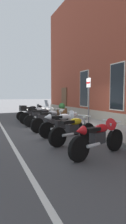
{
  "coord_description": "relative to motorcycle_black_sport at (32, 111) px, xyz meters",
  "views": [
    {
      "loc": [
        8.69,
        -4.05,
        1.67
      ],
      "look_at": [
        -0.83,
        -0.22,
        0.78
      ],
      "focal_mm": 31.74,
      "sensor_mm": 36.0,
      "label": 1
    }
  ],
  "objects": [
    {
      "name": "lane_stripe",
      "position": [
        4.16,
        -2.14,
        -0.57
      ],
      "size": [
        28.11,
        0.12,
        0.01
      ],
      "primitive_type": "cube",
      "color": "silver",
      "rests_on": "ground_plane"
    },
    {
      "name": "parking_sign",
      "position": [
        4.48,
        1.72,
        1.09
      ],
      "size": [
        0.36,
        0.07,
        2.34
      ],
      "color": "#4C4C51",
      "rests_on": "sidewalk"
    },
    {
      "name": "barrel_planter",
      "position": [
        1.27,
        1.6,
        -0.01
      ],
      "size": [
        0.68,
        0.68,
        1.01
      ],
      "color": "brown",
      "rests_on": "sidewalk"
    },
    {
      "name": "sidewalk",
      "position": [
        4.16,
        2.34,
        -0.5
      ],
      "size": [
        28.11,
        2.55,
        0.15
      ],
      "primitive_type": "cube",
      "color": "slate",
      "rests_on": "ground_plane"
    },
    {
      "name": "motorcycle_grey_naked",
      "position": [
        4.23,
        -0.1,
        -0.08
      ],
      "size": [
        0.86,
        2.06,
        1.01
      ],
      "color": "black",
      "rests_on": "ground_plane"
    },
    {
      "name": "motorcycle_red_sport",
      "position": [
        8.26,
        -0.02,
        -0.03
      ],
      "size": [
        0.89,
        2.09,
        1.0
      ],
      "color": "black",
      "rests_on": "ground_plane"
    },
    {
      "name": "motorcycle_white_sport",
      "position": [
        5.54,
        -0.02,
        -0.01
      ],
      "size": [
        0.65,
        1.99,
        1.04
      ],
      "color": "black",
      "rests_on": "ground_plane"
    },
    {
      "name": "motorcycle_black_sport",
      "position": [
        0.0,
        0.0,
        0.0
      ],
      "size": [
        0.62,
        2.0,
        1.07
      ],
      "color": "black",
      "rests_on": "ground_plane"
    },
    {
      "name": "motorcycle_yellow_naked",
      "position": [
        6.81,
        -0.15,
        -0.1
      ],
      "size": [
        0.84,
        1.98,
        0.96
      ],
      "color": "black",
      "rests_on": "ground_plane"
    },
    {
      "name": "ground_plane",
      "position": [
        4.16,
        1.06,
        -0.58
      ],
      "size": [
        140.0,
        140.0,
        0.0
      ],
      "primitive_type": "plane",
      "color": "#424244"
    },
    {
      "name": "motorcycle_black_naked",
      "position": [
        2.76,
        -0.11,
        -0.09
      ],
      "size": [
        0.62,
        1.99,
        1.0
      ],
      "color": "black",
      "rests_on": "ground_plane"
    },
    {
      "name": "motorcycle_silver_touring",
      "position": [
        1.6,
        -0.2,
        -0.01
      ],
      "size": [
        0.73,
        2.16,
        1.36
      ],
      "color": "black",
      "rests_on": "ground_plane"
    }
  ]
}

